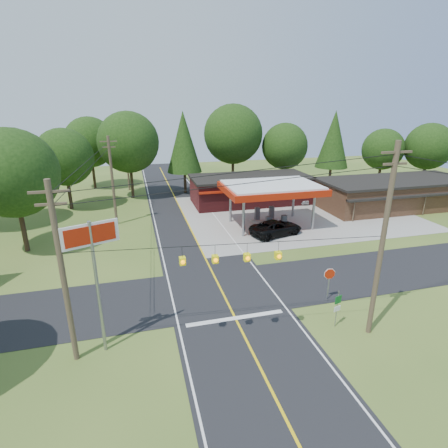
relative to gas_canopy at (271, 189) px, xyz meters
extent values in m
plane|color=#405E21|center=(-9.00, -13.00, -4.27)|extent=(120.00, 120.00, 0.00)
cube|color=black|center=(-9.00, -13.00, -4.26)|extent=(8.00, 120.00, 0.02)
cube|color=black|center=(-9.00, -13.00, -4.25)|extent=(70.00, 7.00, 0.02)
cube|color=yellow|center=(-9.00, -13.00, -4.24)|extent=(0.15, 110.00, 0.00)
cylinder|color=gray|center=(-4.00, -2.50, -2.17)|extent=(0.28, 0.28, 4.20)
cylinder|color=gray|center=(-4.00, 2.50, -2.17)|extent=(0.28, 0.28, 4.20)
cylinder|color=gray|center=(4.00, -2.50, -2.17)|extent=(0.28, 0.28, 4.20)
cylinder|color=gray|center=(4.00, 2.50, -2.17)|extent=(0.28, 0.28, 4.20)
cube|color=#A61C08|center=(0.00, 0.00, 0.08)|extent=(10.60, 7.40, 0.70)
cube|color=white|center=(0.00, 0.00, 0.48)|extent=(10.00, 7.00, 0.25)
cube|color=#9E9B93|center=(0.00, -1.80, -4.14)|extent=(3.20, 0.90, 0.22)
cube|color=#3F3F44|center=(-0.90, -1.80, -3.32)|extent=(0.55, 0.45, 1.50)
cube|color=#3F3F44|center=(0.90, -1.80, -3.32)|extent=(0.55, 0.45, 1.50)
cube|color=#9E9B93|center=(0.00, 1.80, -4.14)|extent=(3.20, 0.90, 0.22)
cube|color=#3F3F44|center=(-0.90, 1.80, -3.32)|extent=(0.55, 0.45, 1.50)
cube|color=#3F3F44|center=(0.90, 1.80, -3.32)|extent=(0.55, 0.45, 1.50)
cube|color=#54181A|center=(1.00, 10.00, -2.52)|extent=(16.00, 7.00, 3.50)
cube|color=black|center=(1.00, 10.00, -0.62)|extent=(16.40, 7.40, 0.30)
cube|color=#A61C08|center=(1.00, 6.40, -1.57)|extent=(16.00, 0.50, 0.25)
cube|color=#3C2518|center=(19.00, 3.00, -2.52)|extent=(20.00, 8.00, 3.50)
cube|color=black|center=(19.00, 3.00, -0.62)|extent=(20.40, 8.40, 0.30)
cube|color=black|center=(19.00, -1.20, -1.67)|extent=(20.00, 0.70, 0.25)
cylinder|color=#473828|center=(-1.50, -20.00, 1.48)|extent=(0.30, 0.30, 11.50)
cube|color=#473828|center=(-1.50, -20.00, 6.63)|extent=(1.80, 0.12, 0.12)
cube|color=#473828|center=(-1.50, -20.00, 6.03)|extent=(1.40, 0.12, 0.12)
cylinder|color=#473828|center=(-18.50, -18.00, 0.73)|extent=(0.30, 0.30, 10.00)
cube|color=#473828|center=(-18.50, -18.00, 5.13)|extent=(1.80, 0.12, 0.12)
cube|color=#473828|center=(-18.50, -18.00, 4.53)|extent=(1.40, 0.12, 0.12)
cylinder|color=#473828|center=(-17.00, 5.00, 0.73)|extent=(0.30, 0.30, 10.00)
cube|color=#473828|center=(-17.00, 5.00, 5.13)|extent=(1.80, 0.12, 0.12)
cube|color=#473828|center=(-17.00, 5.00, 4.53)|extent=(1.40, 0.12, 0.12)
cylinder|color=#473828|center=(-15.50, 22.00, 0.48)|extent=(0.30, 0.30, 9.50)
cube|color=yellow|center=(-12.55, -18.70, 1.23)|extent=(0.32, 0.32, 0.42)
cube|color=yellow|center=(-10.85, -18.90, 1.23)|extent=(0.32, 0.32, 0.42)
cube|color=yellow|center=(-9.15, -19.10, 1.23)|extent=(0.32, 0.32, 0.42)
cube|color=yellow|center=(-7.45, -19.30, 1.23)|extent=(0.32, 0.32, 0.42)
cylinder|color=#332316|center=(-23.00, 13.00, -2.29)|extent=(0.44, 0.44, 3.96)
sphere|color=black|center=(-23.00, 13.00, 2.55)|extent=(7.26, 7.26, 7.26)
cylinder|color=#332316|center=(-15.00, 17.00, -1.93)|extent=(0.44, 0.44, 4.68)
sphere|color=black|center=(-15.00, 17.00, 3.79)|extent=(8.58, 8.58, 8.58)
cylinder|color=#332316|center=(-7.00, 18.00, -2.11)|extent=(0.44, 0.44, 4.32)
cone|color=black|center=(-7.00, 18.00, 3.53)|extent=(5.28, 5.28, 9.00)
cylinder|color=#332316|center=(1.00, 19.00, -1.75)|extent=(0.44, 0.44, 5.04)
sphere|color=black|center=(1.00, 19.00, 4.41)|extent=(9.24, 9.24, 9.24)
cylinder|color=#332316|center=(9.00, 17.00, -2.29)|extent=(0.44, 0.44, 3.96)
sphere|color=black|center=(9.00, 17.00, 2.55)|extent=(7.26, 7.26, 7.26)
cylinder|color=#332316|center=(17.00, 16.00, -2.11)|extent=(0.44, 0.44, 4.32)
cone|color=black|center=(17.00, 16.00, 3.53)|extent=(5.28, 5.28, 9.00)
cylinder|color=#332316|center=(25.00, 14.00, -2.47)|extent=(0.44, 0.44, 3.60)
sphere|color=black|center=(25.00, 14.00, 1.93)|extent=(6.60, 6.60, 6.60)
cylinder|color=#332316|center=(31.00, 11.00, -2.29)|extent=(0.44, 0.44, 3.96)
sphere|color=black|center=(31.00, 11.00, 2.55)|extent=(7.26, 7.26, 7.26)
cylinder|color=#332316|center=(-25.00, -1.00, -2.11)|extent=(0.44, 0.44, 4.32)
sphere|color=black|center=(-25.00, -1.00, 3.17)|extent=(7.92, 7.92, 7.92)
cylinder|color=#332316|center=(-21.00, 25.00, -2.11)|extent=(0.44, 0.44, 4.32)
sphere|color=black|center=(-21.00, 25.00, 3.17)|extent=(7.92, 7.92, 7.92)
imported|color=black|center=(-0.50, -3.00, -3.47)|extent=(7.09, 7.09, 1.60)
imported|color=silver|center=(8.00, 8.00, -3.67)|extent=(4.18, 4.18, 1.18)
cylinder|color=gray|center=(-17.00, -17.64, -0.41)|extent=(0.18, 0.18, 7.71)
cube|color=white|center=(-17.00, -17.64, 2.74)|extent=(2.70, 1.10, 1.21)
cube|color=#A61C08|center=(-17.00, -17.69, 2.74)|extent=(2.38, 0.96, 0.93)
cylinder|color=gray|center=(-2.00, -16.00, -3.10)|extent=(0.07, 0.07, 2.34)
cylinder|color=gray|center=(-3.20, -19.00, -3.00)|extent=(0.06, 0.06, 2.53)
cube|color=#0C591E|center=(-3.20, -19.04, -2.32)|extent=(0.51, 0.16, 0.52)
cube|color=white|center=(-3.20, -19.04, -2.95)|extent=(0.51, 0.16, 0.34)
camera|label=1|loc=(-14.63, -35.25, 8.99)|focal=28.00mm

